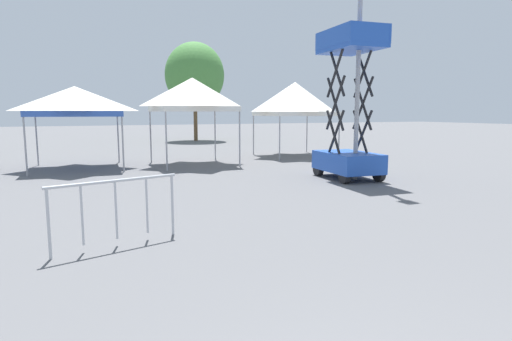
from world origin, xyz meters
The scene contains 7 objects.
canopy_tent_right_of_center centered at (-1.53, 16.58, 2.51)m, with size 3.46×3.46×3.06m.
canopy_tent_left_of_center centered at (2.79, 15.95, 2.80)m, with size 3.01×3.01×3.47m.
canopy_tent_behind_center centered at (8.20, 17.21, 2.73)m, with size 3.33×3.33×3.53m.
scissor_lift centered at (6.21, 10.32, 1.36)m, with size 1.63×2.43×4.65m.
light_pole_near_lift centered at (6.28, 10.02, 5.28)m, with size 0.36×0.36×9.41m.
tree_behind_tents_left centered at (7.08, 29.95, 4.76)m, with size 4.29×4.29×7.13m.
crowd_barrier_by_lift centered at (-1.38, 6.12, 0.75)m, with size 2.04×0.60×1.08m.
Camera 1 is at (-2.13, -0.83, 2.12)m, focal length 30.06 mm.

